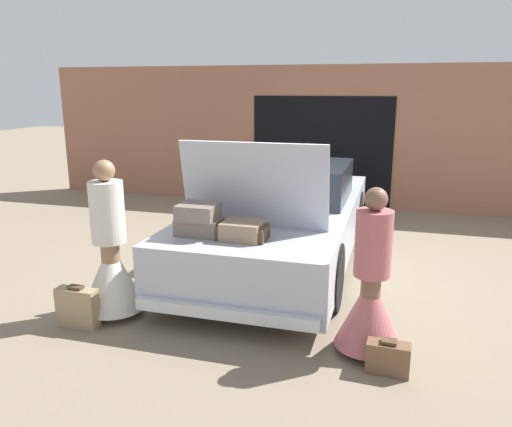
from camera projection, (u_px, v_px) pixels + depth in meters
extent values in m
plane|color=#7F705B|center=(281.00, 260.00, 7.04)|extent=(40.00, 40.00, 0.00)
cube|color=#9E664C|center=(322.00, 137.00, 10.02)|extent=(12.00, 0.12, 2.80)
cube|color=black|center=(321.00, 152.00, 10.03)|extent=(2.80, 0.02, 2.20)
cube|color=#B2B7C6|center=(281.00, 225.00, 6.92)|extent=(1.94, 4.69, 0.66)
cube|color=#1E2328|center=(286.00, 180.00, 7.04)|extent=(1.71, 1.50, 0.50)
cylinder|color=black|center=(249.00, 207.00, 8.54)|extent=(0.18, 0.75, 0.75)
cylinder|color=black|center=(356.00, 214.00, 8.07)|extent=(0.18, 0.75, 0.75)
cylinder|color=black|center=(180.00, 262.00, 5.88)|extent=(0.18, 0.75, 0.75)
cylinder|color=black|center=(333.00, 277.00, 5.40)|extent=(0.18, 0.75, 0.75)
cube|color=silver|center=(225.00, 313.00, 4.75)|extent=(1.84, 0.10, 0.12)
cube|color=#B2B7C6|center=(254.00, 186.00, 5.43)|extent=(1.65, 0.22, 0.97)
cube|color=#75665B|center=(199.00, 227.00, 5.27)|extent=(0.48, 0.27, 0.18)
cube|color=#8C7259|center=(242.00, 230.00, 5.14)|extent=(0.41, 0.37, 0.19)
cube|color=#75665B|center=(198.00, 211.00, 5.23)|extent=(0.40, 0.38, 0.16)
cube|color=#473323|center=(243.00, 232.00, 5.15)|extent=(0.51, 0.30, 0.15)
cylinder|color=#997051|center=(112.00, 279.00, 5.28)|extent=(0.19, 0.19, 0.81)
cone|color=silver|center=(112.00, 275.00, 5.27)|extent=(0.67, 0.67, 0.73)
cylinder|color=silver|center=(107.00, 212.00, 5.10)|extent=(0.35, 0.35, 0.64)
sphere|color=#997051|center=(104.00, 171.00, 4.99)|extent=(0.22, 0.22, 0.22)
cylinder|color=brown|center=(369.00, 314.00, 4.52)|extent=(0.18, 0.18, 0.75)
cone|color=#B25B60|center=(369.00, 310.00, 4.51)|extent=(0.62, 0.62, 0.68)
cylinder|color=#B25B60|center=(373.00, 243.00, 4.36)|extent=(0.32, 0.32, 0.59)
sphere|color=brown|center=(376.00, 199.00, 4.26)|extent=(0.20, 0.20, 0.20)
cube|color=#9E8460|center=(78.00, 308.00, 5.05)|extent=(0.43, 0.15, 0.41)
cube|color=#4C3823|center=(76.00, 287.00, 5.00)|extent=(0.15, 0.09, 0.02)
cube|color=brown|center=(388.00, 358.00, 4.24)|extent=(0.37, 0.18, 0.28)
cube|color=#4C3823|center=(389.00, 341.00, 4.20)|extent=(0.13, 0.10, 0.02)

